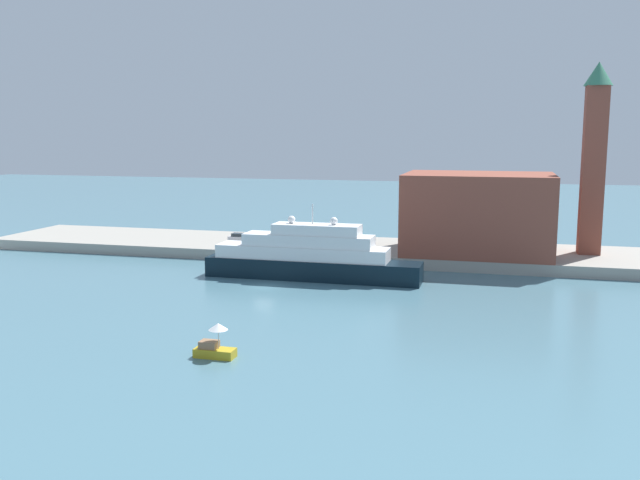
% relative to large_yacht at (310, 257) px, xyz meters
% --- Properties ---
extents(ground, '(400.00, 400.00, 0.00)m').
position_rel_large_yacht_xyz_m(ground, '(-4.26, -6.63, -2.95)').
color(ground, slate).
extents(quay_dock, '(110.00, 19.27, 1.66)m').
position_rel_large_yacht_xyz_m(quay_dock, '(-4.26, 19.00, -2.13)').
color(quay_dock, gray).
rests_on(quay_dock, ground).
extents(large_yacht, '(29.28, 4.81, 10.14)m').
position_rel_large_yacht_xyz_m(large_yacht, '(0.00, 0.00, 0.00)').
color(large_yacht, black).
rests_on(large_yacht, ground).
extents(small_motorboat, '(3.58, 1.69, 3.11)m').
position_rel_large_yacht_xyz_m(small_motorboat, '(0.89, -33.89, -1.87)').
color(small_motorboat, '#B7991E').
rests_on(small_motorboat, ground).
extents(harbor_building, '(21.62, 15.87, 11.88)m').
position_rel_large_yacht_xyz_m(harbor_building, '(21.34, 17.27, 4.64)').
color(harbor_building, brown).
rests_on(harbor_building, quay_dock).
extents(bell_tower, '(4.09, 4.09, 27.94)m').
position_rel_large_yacht_xyz_m(bell_tower, '(37.48, 20.53, 13.62)').
color(bell_tower, brown).
rests_on(bell_tower, quay_dock).
extents(parked_car, '(3.98, 1.73, 1.38)m').
position_rel_large_yacht_xyz_m(parked_car, '(-17.02, 17.98, -0.70)').
color(parked_car, silver).
rests_on(parked_car, quay_dock).
extents(person_figure, '(0.36, 0.36, 1.74)m').
position_rel_large_yacht_xyz_m(person_figure, '(-12.17, 15.13, -0.49)').
color(person_figure, maroon).
rests_on(person_figure, quay_dock).
extents(mooring_bollard, '(0.53, 0.53, 0.62)m').
position_rel_large_yacht_xyz_m(mooring_bollard, '(-0.37, 10.80, -0.99)').
color(mooring_bollard, black).
rests_on(mooring_bollard, quay_dock).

